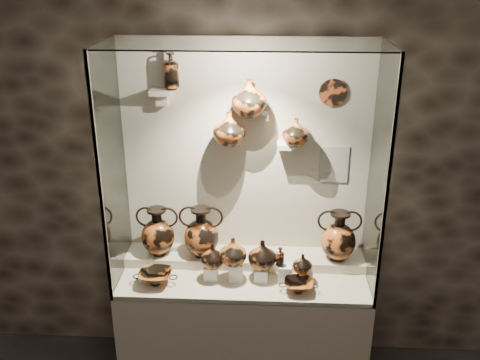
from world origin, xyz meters
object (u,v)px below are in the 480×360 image
(jug_a, at_px, (213,256))
(amphora_right, at_px, (339,236))
(amphora_left, at_px, (158,231))
(lekythos_small, at_px, (280,256))
(kylix_left, at_px, (155,277))
(jug_e, at_px, (302,263))
(ovoid_vase_a, at_px, (229,128))
(ovoid_vase_b, at_px, (249,98))
(ovoid_vase_c, at_px, (296,131))
(amphora_mid, at_px, (201,232))
(jug_c, at_px, (262,254))
(lekythos_tall, at_px, (171,69))
(jug_b, at_px, (233,251))
(kylix_right, at_px, (298,285))

(jug_a, bearing_deg, amphora_right, 1.75)
(amphora_left, relative_size, lekythos_small, 2.34)
(lekythos_small, bearing_deg, kylix_left, -164.32)
(jug_e, distance_m, ovoid_vase_a, 1.02)
(ovoid_vase_b, xyz_separation_m, ovoid_vase_c, (0.30, 0.03, -0.23))
(amphora_mid, relative_size, jug_e, 2.72)
(jug_e, height_order, lekythos_small, lekythos_small)
(jug_e, relative_size, kylix_left, 0.48)
(amphora_left, distance_m, jug_c, 0.76)
(lekythos_small, relative_size, lekythos_tall, 0.57)
(amphora_mid, relative_size, amphora_right, 1.02)
(amphora_right, height_order, ovoid_vase_b, ovoid_vase_b)
(amphora_mid, relative_size, jug_c, 1.83)
(amphora_mid, distance_m, ovoid_vase_b, 1.01)
(amphora_left, distance_m, ovoid_vase_c, 1.19)
(lekythos_tall, bearing_deg, jug_b, -51.04)
(kylix_left, xyz_separation_m, kylix_right, (0.95, -0.04, -0.01))
(lekythos_small, bearing_deg, ovoid_vase_a, 156.05)
(amphora_mid, distance_m, jug_b, 0.32)
(jug_a, distance_m, lekythos_tall, 1.25)
(lekythos_tall, xyz_separation_m, ovoid_vase_c, (0.81, -0.03, -0.39))
(lekythos_small, bearing_deg, amphora_right, 36.00)
(amphora_left, xyz_separation_m, ovoid_vase_c, (0.94, 0.06, 0.73))
(amphora_mid, height_order, ovoid_vase_c, ovoid_vase_c)
(lekythos_small, height_order, kylix_left, lekythos_small)
(amphora_left, distance_m, amphora_mid, 0.31)
(amphora_left, bearing_deg, jug_e, 6.66)
(amphora_right, bearing_deg, kylix_right, -137.56)
(amphora_right, bearing_deg, amphora_mid, 174.20)
(lekythos_small, height_order, ovoid_vase_b, ovoid_vase_b)
(amphora_left, height_order, amphora_mid, amphora_mid)
(amphora_mid, relative_size, kylix_left, 1.30)
(jug_b, bearing_deg, ovoid_vase_b, 68.69)
(amphora_mid, height_order, lekythos_small, amphora_mid)
(kylix_left, bearing_deg, lekythos_small, 23.53)
(amphora_left, height_order, jug_a, amphora_left)
(jug_a, xyz_separation_m, jug_e, (0.60, -0.00, -0.04))
(kylix_left, height_order, lekythos_tall, lekythos_tall)
(jug_b, relative_size, jug_c, 0.95)
(ovoid_vase_c, bearing_deg, amphora_left, -156.89)
(jug_b, distance_m, ovoid_vase_c, 0.89)
(kylix_left, bearing_deg, jug_a, 28.96)
(amphora_mid, xyz_separation_m, kylix_left, (-0.28, -0.28, -0.20))
(ovoid_vase_b, bearing_deg, jug_c, -49.34)
(lekythos_tall, bearing_deg, kylix_right, -40.67)
(jug_c, xyz_separation_m, kylix_left, (-0.71, -0.10, -0.13))
(jug_b, height_order, ovoid_vase_a, ovoid_vase_a)
(lekythos_small, relative_size, ovoid_vase_c, 0.84)
(jug_e, height_order, ovoid_vase_b, ovoid_vase_b)
(lekythos_small, xyz_separation_m, ovoid_vase_c, (0.08, 0.26, 0.78))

